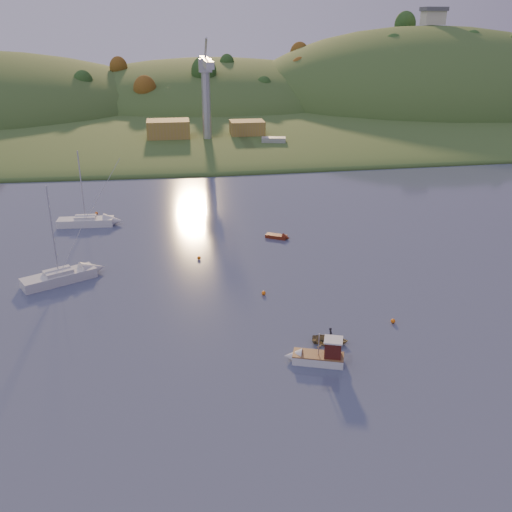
{
  "coord_description": "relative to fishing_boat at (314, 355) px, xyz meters",
  "views": [
    {
      "loc": [
        -7.55,
        -29.69,
        30.54
      ],
      "look_at": [
        2.71,
        38.91,
        2.2
      ],
      "focal_mm": 40.0,
      "sensor_mm": 36.0,
      "label": 1
    }
  ],
  "objects": [
    {
      "name": "wharf",
      "position": [
        -0.05,
        105.69,
        0.39
      ],
      "size": [
        42.0,
        16.0,
        2.4
      ],
      "primitive_type": "cube",
      "color": "slate",
      "rests_on": "ground"
    },
    {
      "name": "shed_east",
      "position": [
        7.95,
        107.69,
        3.59
      ],
      "size": [
        9.0,
        7.0,
        4.0
      ],
      "primitive_type": "cube",
      "color": "olive",
      "rests_on": "wharf"
    },
    {
      "name": "shore_slope",
      "position": [
        -5.05,
        148.69,
        -0.81
      ],
      "size": [
        640.0,
        150.0,
        7.0
      ],
      "primitive_type": "ellipsoid",
      "color": "#364D1F",
      "rests_on": "ground"
    },
    {
      "name": "paddler",
      "position": [
        2.49,
        3.24,
        -0.03
      ],
      "size": [
        0.53,
        0.65,
        1.56
      ],
      "primitive_type": "imported",
      "rotation": [
        0.0,
        0.0,
        1.26
      ],
      "color": "black",
      "rests_on": "ground"
    },
    {
      "name": "far_shore",
      "position": [
        -5.05,
        213.69,
        -0.81
      ],
      "size": [
        620.0,
        220.0,
        1.5
      ],
      "primitive_type": "cube",
      "color": "#364D1F",
      "rests_on": "ground"
    },
    {
      "name": "buoy_3",
      "position": [
        -25.97,
        50.69,
        -0.56
      ],
      "size": [
        0.5,
        0.5,
        0.5
      ],
      "primitive_type": "sphere",
      "color": "orange",
      "rests_on": "ground"
    },
    {
      "name": "buoy_0",
      "position": [
        10.48,
        6.39,
        -0.56
      ],
      "size": [
        0.5,
        0.5,
        0.5
      ],
      "primitive_type": "sphere",
      "color": "orange",
      "rests_on": "ground"
    },
    {
      "name": "dock_crane",
      "position": [
        -3.05,
        102.08,
        16.36
      ],
      "size": [
        3.2,
        28.0,
        20.3
      ],
      "color": "#B7B7BC",
      "rests_on": "wharf"
    },
    {
      "name": "hill_center",
      "position": [
        4.95,
        193.69,
        -0.81
      ],
      "size": [
        140.0,
        120.0,
        36.0
      ],
      "primitive_type": "ellipsoid",
      "color": "#364D1F",
      "rests_on": "ground"
    },
    {
      "name": "hill_right",
      "position": [
        89.95,
        178.69,
        -0.81
      ],
      "size": [
        150.0,
        130.0,
        60.0
      ],
      "primitive_type": "ellipsoid",
      "color": "#364D1F",
      "rests_on": "ground"
    },
    {
      "name": "hillside_trees",
      "position": [
        -5.05,
        168.69,
        -0.81
      ],
      "size": [
        280.0,
        50.0,
        32.0
      ],
      "primitive_type": null,
      "color": "#234318",
      "rests_on": "ground"
    },
    {
      "name": "canoe",
      "position": [
        2.49,
        3.24,
        -0.43
      ],
      "size": [
        4.3,
        3.62,
        0.76
      ],
      "primitive_type": "imported",
      "rotation": [
        0.0,
        0.0,
        1.26
      ],
      "color": "olive",
      "rests_on": "ground"
    },
    {
      "name": "red_tender",
      "position": [
        3.27,
        34.34,
        -0.54
      ],
      "size": [
        3.92,
        3.0,
        1.29
      ],
      "rotation": [
        0.0,
        0.0,
        -0.52
      ],
      "color": "#621F0E",
      "rests_on": "ground"
    },
    {
      "name": "ground",
      "position": [
        -5.05,
        -16.31,
        -0.81
      ],
      "size": [
        500.0,
        500.0,
        0.0
      ],
      "primitive_type": "plane",
      "color": "#353B57",
      "rests_on": "ground"
    },
    {
      "name": "sailboat_far",
      "position": [
        -27.02,
        45.04,
        -0.03
      ],
      "size": [
        8.96,
        3.04,
        12.28
      ],
      "rotation": [
        0.0,
        0.0,
        -0.04
      ],
      "color": "silver",
      "rests_on": "ground"
    },
    {
      "name": "buoy_1",
      "position": [
        -2.47,
        15.43,
        -0.56
      ],
      "size": [
        0.5,
        0.5,
        0.5
      ],
      "primitive_type": "sphere",
      "color": "orange",
      "rests_on": "ground"
    },
    {
      "name": "buoy_4",
      "position": [
        -9.61,
        27.87,
        -0.56
      ],
      "size": [
        0.5,
        0.5,
        0.5
      ],
      "primitive_type": "sphere",
      "color": "orange",
      "rests_on": "ground"
    },
    {
      "name": "hilltop_house",
      "position": [
        89.95,
        178.69,
        32.59
      ],
      "size": [
        9.0,
        7.0,
        6.45
      ],
      "color": "beige",
      "rests_on": "hill_right"
    },
    {
      "name": "work_vessel",
      "position": [
        13.43,
        97.58,
        0.49
      ],
      "size": [
        14.88,
        7.52,
        3.65
      ],
      "rotation": [
        0.0,
        0.0,
        -0.18
      ],
      "color": "slate",
      "rests_on": "ground"
    },
    {
      "name": "fishing_boat",
      "position": [
        0.0,
        0.0,
        0.0
      ],
      "size": [
        6.03,
        3.54,
        3.68
      ],
      "rotation": [
        0.0,
        0.0,
        2.82
      ],
      "color": "silver",
      "rests_on": "ground"
    },
    {
      "name": "sailboat_near",
      "position": [
        -27.6,
        22.87,
        -0.01
      ],
      "size": [
        9.31,
        6.69,
        12.62
      ],
      "rotation": [
        0.0,
        0.0,
        0.49
      ],
      "color": "silver",
      "rests_on": "ground"
    },
    {
      "name": "shed_west",
      "position": [
        -13.05,
        106.69,
        3.99
      ],
      "size": [
        11.0,
        8.0,
        4.8
      ],
      "primitive_type": "cube",
      "color": "olive",
      "rests_on": "wharf"
    }
  ]
}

